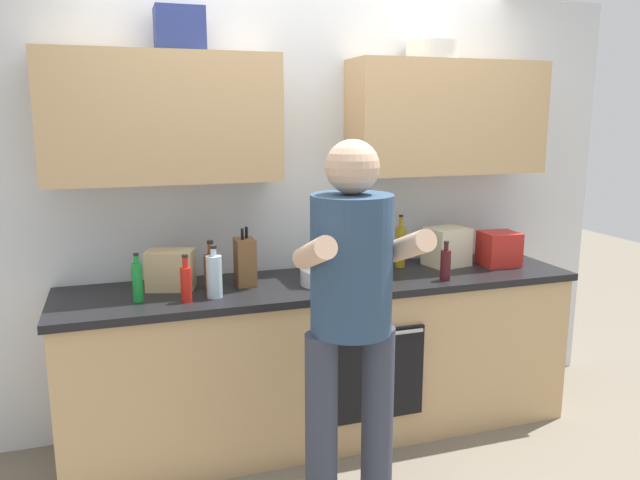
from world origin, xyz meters
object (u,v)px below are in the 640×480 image
(bottle_vinegar, at_px, (211,271))
(bottle_soda, at_px, (137,281))
(knife_block, at_px, (245,262))
(bottle_wine, at_px, (445,264))
(grocery_bag_crisps, at_px, (499,249))
(grocery_bag_bread, at_px, (171,270))
(cup_coffee, at_px, (315,266))
(cup_ceramic, at_px, (371,261))
(bottle_oil, at_px, (400,246))
(potted_herb, at_px, (378,254))
(bottle_hotsauce, at_px, (186,282))
(mixing_bowl, at_px, (322,277))
(person_standing, at_px, (351,307))
(grocery_bag_rice, at_px, (447,247))
(bottle_water, at_px, (214,276))

(bottle_vinegar, xyz_separation_m, bottle_soda, (-0.37, -0.10, 0.00))
(knife_block, bearing_deg, bottle_wine, -13.55)
(grocery_bag_crisps, xyz_separation_m, grocery_bag_bread, (-1.93, 0.08, 0.00))
(cup_coffee, relative_size, knife_block, 0.29)
(cup_ceramic, xyz_separation_m, knife_block, (-0.78, -0.11, 0.08))
(bottle_oil, bearing_deg, potted_herb, -134.58)
(grocery_bag_bread, bearing_deg, bottle_oil, 2.56)
(bottle_hotsauce, bearing_deg, potted_herb, 2.05)
(mixing_bowl, bearing_deg, person_standing, -99.03)
(potted_herb, bearing_deg, grocery_bag_crisps, 8.38)
(cup_coffee, relative_size, potted_herb, 0.33)
(bottle_oil, distance_m, cup_ceramic, 0.20)
(bottle_vinegar, distance_m, bottle_hotsauce, 0.23)
(cup_ceramic, height_order, grocery_bag_bread, grocery_bag_bread)
(bottle_oil, relative_size, cup_coffee, 3.56)
(person_standing, bearing_deg, bottle_oil, 54.44)
(person_standing, xyz_separation_m, bottle_soda, (-0.83, 0.73, -0.01))
(person_standing, distance_m, bottle_soda, 1.10)
(bottle_soda, distance_m, grocery_bag_bread, 0.24)
(bottle_hotsauce, distance_m, grocery_bag_rice, 1.59)
(cup_coffee, height_order, knife_block, knife_block)
(knife_block, bearing_deg, bottle_soda, -166.21)
(bottle_wine, bearing_deg, grocery_bag_rice, 59.27)
(bottle_vinegar, height_order, grocery_bag_rice, bottle_vinegar)
(bottle_wine, distance_m, bottle_soda, 1.62)
(bottle_oil, distance_m, grocery_bag_crisps, 0.61)
(knife_block, xyz_separation_m, grocery_bag_crisps, (1.54, -0.05, -0.03))
(bottle_oil, bearing_deg, grocery_bag_rice, -9.04)
(cup_coffee, bearing_deg, bottle_soda, -165.84)
(cup_ceramic, bearing_deg, bottle_vinegar, -170.96)
(knife_block, bearing_deg, person_standing, -72.55)
(cup_coffee, distance_m, grocery_bag_crisps, 1.13)
(bottle_wine, bearing_deg, knife_block, 166.45)
(bottle_vinegar, relative_size, bottle_soda, 1.08)
(bottle_oil, bearing_deg, grocery_bag_crisps, -13.59)
(bottle_water, relative_size, cup_coffee, 2.98)
(grocery_bag_crisps, bearing_deg, knife_block, 178.20)
(bottle_vinegar, relative_size, cup_coffee, 2.94)
(bottle_oil, height_order, grocery_bag_crisps, bottle_oil)
(bottle_soda, bearing_deg, person_standing, -41.25)
(cup_coffee, xyz_separation_m, cup_ceramic, (0.35, 0.00, 0.00))
(potted_herb, bearing_deg, grocery_bag_bread, 169.08)
(bottle_hotsauce, relative_size, grocery_bag_rice, 0.99)
(mixing_bowl, distance_m, knife_block, 0.42)
(mixing_bowl, height_order, grocery_bag_rice, grocery_bag_rice)
(bottle_water, bearing_deg, cup_ceramic, 17.02)
(cup_ceramic, distance_m, mixing_bowl, 0.45)
(cup_coffee, height_order, cup_ceramic, cup_ceramic)
(bottle_soda, distance_m, cup_ceramic, 1.36)
(grocery_bag_rice, bearing_deg, bottle_oil, 170.96)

